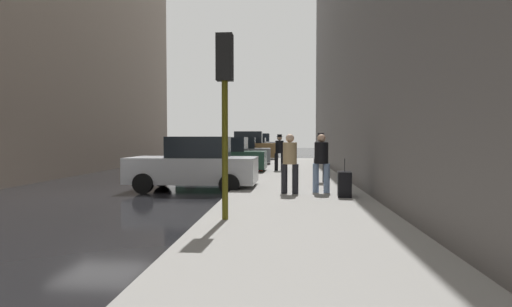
{
  "coord_description": "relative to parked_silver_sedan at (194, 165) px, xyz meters",
  "views": [
    {
      "loc": [
        5.7,
        -11.83,
        1.74
      ],
      "look_at": [
        4.26,
        6.91,
        1.02
      ],
      "focal_mm": 28.0,
      "sensor_mm": 36.0,
      "label": 1
    }
  ],
  "objects": [
    {
      "name": "parked_white_van",
      "position": [
        -0.0,
        30.5,
        0.18
      ],
      "size": [
        4.61,
        2.08,
        2.25
      ],
      "color": "silver",
      "rests_on": "ground_plane"
    },
    {
      "name": "parked_blue_sedan",
      "position": [
        -0.0,
        23.8,
        0.0
      ],
      "size": [
        4.26,
        2.16,
        1.79
      ],
      "color": "navy",
      "rests_on": "ground_plane"
    },
    {
      "name": "rolling_suitcase",
      "position": [
        4.63,
        -2.06,
        -0.36
      ],
      "size": [
        0.41,
        0.59,
        1.04
      ],
      "color": "black",
      "rests_on": "sidewalk"
    },
    {
      "name": "ground_plane",
      "position": [
        -2.65,
        -1.19,
        -0.85
      ],
      "size": [
        120.0,
        120.0,
        0.0
      ],
      "primitive_type": "plane",
      "color": "black"
    },
    {
      "name": "pedestrian_with_beanie",
      "position": [
        4.29,
        1.63,
        0.29
      ],
      "size": [
        0.5,
        0.4,
        1.78
      ],
      "color": "#333338",
      "rests_on": "sidewalk"
    },
    {
      "name": "fire_hydrant",
      "position": [
        1.8,
        6.08,
        -0.35
      ],
      "size": [
        0.42,
        0.22,
        0.7
      ],
      "color": "red",
      "rests_on": "sidewalk"
    },
    {
      "name": "sidewalk",
      "position": [
        3.35,
        -1.19,
        -0.77
      ],
      "size": [
        4.0,
        40.0,
        0.15
      ],
      "primitive_type": "cube",
      "color": "gray",
      "rests_on": "ground_plane"
    },
    {
      "name": "parked_gray_coupe",
      "position": [
        -0.0,
        11.73,
        0.0
      ],
      "size": [
        4.26,
        2.18,
        1.79
      ],
      "color": "slate",
      "rests_on": "ground_plane"
    },
    {
      "name": "traffic_light",
      "position": [
        1.85,
        -5.32,
        1.91
      ],
      "size": [
        0.32,
        0.32,
        3.6
      ],
      "color": "#514C0F",
      "rests_on": "sidewalk"
    },
    {
      "name": "parked_dark_green_sedan",
      "position": [
        -0.0,
        6.19,
        0.0
      ],
      "size": [
        4.25,
        2.14,
        1.79
      ],
      "color": "#193828",
      "rests_on": "ground_plane"
    },
    {
      "name": "pedestrian_in_tan_coat",
      "position": [
        3.15,
        -1.6,
        0.26
      ],
      "size": [
        0.53,
        0.47,
        1.71
      ],
      "color": "black",
      "rests_on": "sidewalk"
    },
    {
      "name": "parked_bronze_suv",
      "position": [
        -0.0,
        17.31,
        0.18
      ],
      "size": [
        4.64,
        2.13,
        2.25
      ],
      "color": "brown",
      "rests_on": "ground_plane"
    },
    {
      "name": "pedestrian_with_fedora",
      "position": [
        2.71,
        6.57,
        0.29
      ],
      "size": [
        0.53,
        0.49,
        1.78
      ],
      "color": "black",
      "rests_on": "sidewalk"
    },
    {
      "name": "parked_silver_sedan",
      "position": [
        0.0,
        0.0,
        0.0
      ],
      "size": [
        4.23,
        2.12,
        1.79
      ],
      "color": "#B7BABF",
      "rests_on": "ground_plane"
    },
    {
      "name": "pedestrian_in_jeans",
      "position": [
        4.06,
        -1.3,
        0.26
      ],
      "size": [
        0.53,
        0.49,
        1.71
      ],
      "color": "#728CB2",
      "rests_on": "sidewalk"
    }
  ]
}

